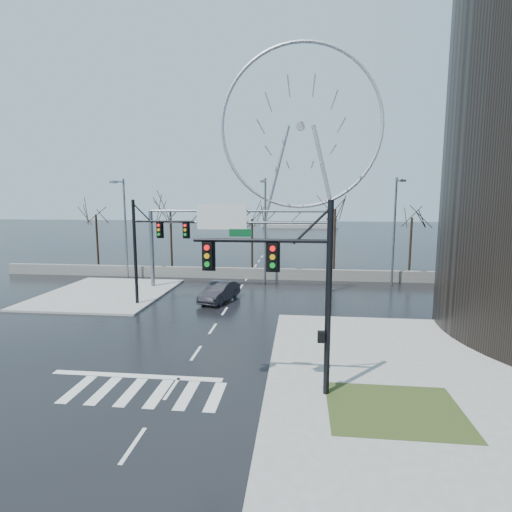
# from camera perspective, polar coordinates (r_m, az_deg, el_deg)

# --- Properties ---
(ground) EXTENTS (260.00, 260.00, 0.00)m
(ground) POSITION_cam_1_polar(r_m,az_deg,el_deg) (21.83, -8.55, -13.54)
(ground) COLOR black
(ground) RESTS_ON ground
(sidewalk_near) EXTENTS (12.00, 12.00, 0.15)m
(sidewalk_near) POSITION_cam_1_polar(r_m,az_deg,el_deg) (14.02, 27.70, -27.39)
(sidewalk_near) COLOR gray
(sidewalk_near) RESTS_ON ground
(sidewalk_right_ext) EXTENTS (12.00, 10.00, 0.15)m
(sidewalk_right_ext) POSITION_cam_1_polar(r_m,az_deg,el_deg) (23.46, 17.78, -12.08)
(sidewalk_right_ext) COLOR gray
(sidewalk_right_ext) RESTS_ON ground
(sidewalk_far) EXTENTS (10.00, 12.00, 0.15)m
(sidewalk_far) POSITION_cam_1_polar(r_m,az_deg,el_deg) (36.44, -20.57, -5.01)
(sidewalk_far) COLOR gray
(sidewalk_far) RESTS_ON ground
(grass_strip) EXTENTS (5.00, 4.00, 0.02)m
(grass_strip) POSITION_cam_1_polar(r_m,az_deg,el_deg) (16.96, 19.18, -19.98)
(grass_strip) COLOR #303918
(grass_strip) RESTS_ON sidewalk_near
(barrier_wall) EXTENTS (52.00, 0.50, 1.10)m
(barrier_wall) POSITION_cam_1_polar(r_m,az_deg,el_deg) (40.64, -1.33, -2.49)
(barrier_wall) COLOR slate
(barrier_wall) RESTS_ON ground
(signal_mast_near) EXTENTS (5.52, 0.41, 8.00)m
(signal_mast_near) POSITION_cam_1_polar(r_m,az_deg,el_deg) (15.86, 5.47, -3.37)
(signal_mast_near) COLOR black
(signal_mast_near) RESTS_ON ground
(signal_mast_far) EXTENTS (4.72, 0.41, 8.00)m
(signal_mast_far) POSITION_cam_1_polar(r_m,az_deg,el_deg) (30.84, -15.03, 1.90)
(signal_mast_far) COLOR black
(signal_mast_far) RESTS_ON ground
(sign_gantry) EXTENTS (16.36, 0.40, 7.60)m
(sign_gantry) POSITION_cam_1_polar(r_m,az_deg,el_deg) (35.13, -3.06, 3.46)
(sign_gantry) COLOR slate
(sign_gantry) RESTS_ON ground
(streetlight_left) EXTENTS (0.50, 2.55, 10.00)m
(streetlight_left) POSITION_cam_1_polar(r_m,az_deg,el_deg) (41.60, -18.38, 4.75)
(streetlight_left) COLOR slate
(streetlight_left) RESTS_ON ground
(streetlight_mid) EXTENTS (0.50, 2.55, 10.00)m
(streetlight_mid) POSITION_cam_1_polar(r_m,az_deg,el_deg) (37.96, 1.28, 4.88)
(streetlight_mid) COLOR slate
(streetlight_mid) RESTS_ON ground
(streetlight_right) EXTENTS (0.50, 2.55, 10.00)m
(streetlight_right) POSITION_cam_1_polar(r_m,az_deg,el_deg) (38.78, 19.29, 4.50)
(streetlight_right) COLOR slate
(streetlight_right) RESTS_ON ground
(tree_far_left) EXTENTS (3.50, 3.50, 7.00)m
(tree_far_left) POSITION_cam_1_polar(r_m,az_deg,el_deg) (49.51, -21.88, 4.69)
(tree_far_left) COLOR black
(tree_far_left) RESTS_ON ground
(tree_left) EXTENTS (3.75, 3.75, 7.50)m
(tree_left) POSITION_cam_1_polar(r_m,az_deg,el_deg) (45.46, -12.11, 5.35)
(tree_left) COLOR black
(tree_left) RESTS_ON ground
(tree_center) EXTENTS (3.25, 3.25, 6.50)m
(tree_center) POSITION_cam_1_polar(r_m,az_deg,el_deg) (44.50, -0.57, 4.43)
(tree_center) COLOR black
(tree_center) RESTS_ON ground
(tree_right) EXTENTS (3.90, 3.90, 7.80)m
(tree_right) POSITION_cam_1_polar(r_m,az_deg,el_deg) (43.28, 11.24, 5.56)
(tree_right) COLOR black
(tree_right) RESTS_ON ground
(tree_far_right) EXTENTS (3.40, 3.40, 6.80)m
(tree_far_right) POSITION_cam_1_polar(r_m,az_deg,el_deg) (45.19, 21.34, 4.24)
(tree_far_right) COLOR black
(tree_far_right) RESTS_ON ground
(ferris_wheel) EXTENTS (45.00, 6.00, 50.91)m
(ferris_wheel) POSITION_cam_1_polar(r_m,az_deg,el_deg) (116.01, 6.38, 17.04)
(ferris_wheel) COLOR gray
(ferris_wheel) RESTS_ON ground
(car) EXTENTS (2.75, 4.88, 1.52)m
(car) POSITION_cam_1_polar(r_m,az_deg,el_deg) (31.85, -5.23, -5.10)
(car) COLOR black
(car) RESTS_ON ground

